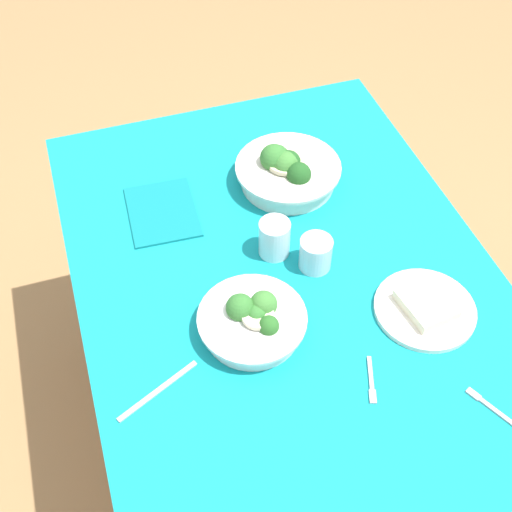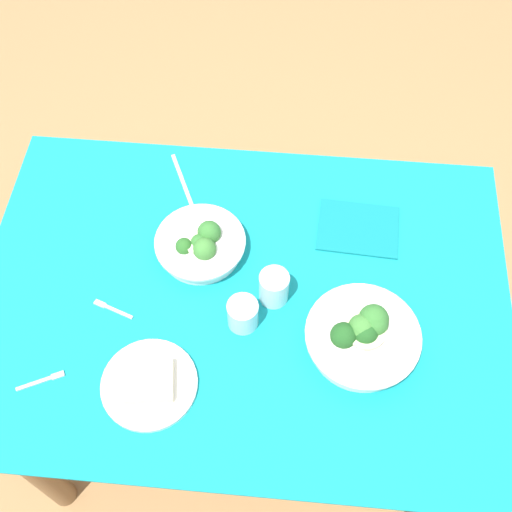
# 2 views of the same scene
# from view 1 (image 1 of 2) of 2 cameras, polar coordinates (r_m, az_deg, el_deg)

# --- Properties ---
(ground_plane) EXTENTS (6.00, 6.00, 0.00)m
(ground_plane) POSITION_cam_1_polar(r_m,az_deg,el_deg) (2.07, 1.94, -14.75)
(ground_plane) COLOR #9E7547
(dining_table) EXTENTS (1.26, 0.90, 0.74)m
(dining_table) POSITION_cam_1_polar(r_m,az_deg,el_deg) (1.54, 2.53, -4.56)
(dining_table) COLOR teal
(dining_table) RESTS_ON ground_plane
(broccoli_bowl_far) EXTENTS (0.26, 0.26, 0.11)m
(broccoli_bowl_far) POSITION_cam_1_polar(r_m,az_deg,el_deg) (1.62, 2.65, 7.32)
(broccoli_bowl_far) COLOR silver
(broccoli_bowl_far) RESTS_ON dining_table
(broccoli_bowl_near) EXTENTS (0.22, 0.22, 0.09)m
(broccoli_bowl_near) POSITION_cam_1_polar(r_m,az_deg,el_deg) (1.33, -0.28, -5.52)
(broccoli_bowl_near) COLOR white
(broccoli_bowl_near) RESTS_ON dining_table
(bread_side_plate) EXTENTS (0.21, 0.21, 0.04)m
(bread_side_plate) POSITION_cam_1_polar(r_m,az_deg,el_deg) (1.42, 14.31, -4.31)
(bread_side_plate) COLOR silver
(bread_side_plate) RESTS_ON dining_table
(water_glass_center) EXTENTS (0.07, 0.07, 0.08)m
(water_glass_center) POSITION_cam_1_polar(r_m,az_deg,el_deg) (1.44, 5.13, 0.21)
(water_glass_center) COLOR silver
(water_glass_center) RESTS_ON dining_table
(water_glass_side) EXTENTS (0.07, 0.07, 0.09)m
(water_glass_side) POSITION_cam_1_polar(r_m,az_deg,el_deg) (1.46, 1.59, 1.53)
(water_glass_side) COLOR silver
(water_glass_side) RESTS_ON dining_table
(fork_by_far_bowl) EXTENTS (0.10, 0.04, 0.00)m
(fork_by_far_bowl) POSITION_cam_1_polar(r_m,az_deg,el_deg) (1.31, 9.86, -10.59)
(fork_by_far_bowl) COLOR #B7B7BC
(fork_by_far_bowl) RESTS_ON dining_table
(fork_by_near_bowl) EXTENTS (0.10, 0.06, 0.00)m
(fork_by_near_bowl) POSITION_cam_1_polar(r_m,az_deg,el_deg) (1.34, 19.33, -12.01)
(fork_by_near_bowl) COLOR #B7B7BC
(fork_by_near_bowl) RESTS_ON dining_table
(table_knife_left) EXTENTS (0.09, 0.17, 0.00)m
(table_knife_left) POSITION_cam_1_polar(r_m,az_deg,el_deg) (1.29, -8.39, -11.36)
(table_knife_left) COLOR #B7B7BC
(table_knife_left) RESTS_ON dining_table
(napkin_folded_upper) EXTENTS (0.21, 0.17, 0.01)m
(napkin_folded_upper) POSITION_cam_1_polar(r_m,az_deg,el_deg) (1.59, -8.03, 3.78)
(napkin_folded_upper) COLOR #0F777D
(napkin_folded_upper) RESTS_ON dining_table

